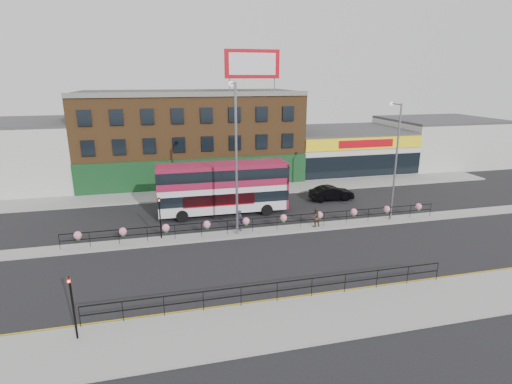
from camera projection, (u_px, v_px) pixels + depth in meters
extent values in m
plane|color=black|center=(265.00, 232.00, 31.69)|extent=(120.00, 120.00, 0.00)
cube|color=gray|center=(325.00, 316.00, 20.47)|extent=(60.00, 4.00, 0.15)
cube|color=gray|center=(236.00, 191.00, 42.86)|extent=(60.00, 4.00, 0.15)
cube|color=gray|center=(265.00, 232.00, 31.67)|extent=(60.00, 1.60, 0.15)
cube|color=gold|center=(309.00, 295.00, 22.63)|extent=(60.00, 0.10, 0.01)
cube|color=gold|center=(310.00, 296.00, 22.47)|extent=(60.00, 0.10, 0.01)
cube|color=brown|center=(191.00, 136.00, 48.05)|extent=(25.00, 12.00, 10.00)
cube|color=#3F3F42|center=(189.00, 92.00, 46.61)|extent=(25.00, 12.00, 0.30)
cube|color=#123C1B|center=(197.00, 174.00, 43.30)|extent=(25.00, 0.25, 3.40)
cube|color=silver|center=(342.00, 150.00, 53.28)|extent=(15.00, 12.00, 5.00)
cube|color=#3F3F42|center=(343.00, 130.00, 52.54)|extent=(15.00, 12.00, 0.30)
cube|color=yellow|center=(366.00, 143.00, 47.10)|extent=(15.00, 0.25, 1.40)
cube|color=#B00510|center=(366.00, 144.00, 46.99)|extent=(7.00, 0.10, 0.90)
cube|color=black|center=(364.00, 166.00, 47.86)|extent=(15.00, 0.25, 2.60)
cube|color=#BBBAB5|center=(6.00, 156.00, 43.88)|extent=(15.50, 12.00, 7.00)
cube|color=#3F3F42|center=(0.00, 123.00, 42.86)|extent=(15.50, 12.00, 0.30)
cube|color=#BBBAB5|center=(438.00, 142.00, 56.48)|extent=(14.50, 12.00, 6.00)
cube|color=#3F3F42|center=(441.00, 119.00, 55.60)|extent=(14.50, 12.00, 0.30)
cube|color=#B00510|center=(252.00, 64.00, 42.57)|extent=(6.00, 0.25, 3.00)
cube|color=silver|center=(253.00, 64.00, 42.44)|extent=(5.10, 0.04, 2.25)
cylinder|color=slate|center=(230.00, 85.00, 42.62)|extent=(0.12, 0.12, 1.40)
cylinder|color=slate|center=(274.00, 85.00, 43.75)|extent=(0.12, 0.12, 1.40)
cube|color=black|center=(265.00, 218.00, 31.34)|extent=(30.00, 0.05, 0.05)
cube|color=black|center=(265.00, 223.00, 31.48)|extent=(30.00, 0.05, 0.05)
cylinder|color=black|center=(59.00, 242.00, 28.09)|extent=(0.04, 0.04, 1.10)
cylinder|color=black|center=(90.00, 239.00, 28.55)|extent=(0.04, 0.04, 1.10)
cylinder|color=black|center=(119.00, 237.00, 29.00)|extent=(0.04, 0.04, 1.10)
cylinder|color=black|center=(147.00, 234.00, 29.45)|extent=(0.04, 0.04, 1.10)
cylinder|color=black|center=(175.00, 232.00, 29.91)|extent=(0.04, 0.04, 1.10)
cylinder|color=black|center=(202.00, 230.00, 30.36)|extent=(0.04, 0.04, 1.10)
cylinder|color=black|center=(227.00, 227.00, 30.81)|extent=(0.04, 0.04, 1.10)
cylinder|color=black|center=(253.00, 225.00, 31.26)|extent=(0.04, 0.04, 1.10)
cylinder|color=black|center=(277.00, 223.00, 31.72)|extent=(0.04, 0.04, 1.10)
cylinder|color=black|center=(301.00, 221.00, 32.17)|extent=(0.04, 0.04, 1.10)
cylinder|color=black|center=(324.00, 219.00, 32.62)|extent=(0.04, 0.04, 1.10)
cylinder|color=black|center=(346.00, 217.00, 33.08)|extent=(0.04, 0.04, 1.10)
cylinder|color=black|center=(368.00, 215.00, 33.53)|extent=(0.04, 0.04, 1.10)
cylinder|color=black|center=(390.00, 213.00, 33.98)|extent=(0.04, 0.04, 1.10)
cylinder|color=black|center=(410.00, 211.00, 34.44)|extent=(0.04, 0.04, 1.10)
cylinder|color=black|center=(430.00, 210.00, 34.89)|extent=(0.04, 0.04, 1.10)
sphere|color=pink|center=(78.00, 235.00, 28.26)|extent=(0.56, 0.56, 0.56)
sphere|color=#215818|center=(78.00, 238.00, 28.33)|extent=(0.36, 0.36, 0.36)
sphere|color=pink|center=(123.00, 231.00, 28.96)|extent=(0.56, 0.56, 0.56)
sphere|color=#215818|center=(123.00, 234.00, 29.02)|extent=(0.36, 0.36, 0.36)
sphere|color=pink|center=(166.00, 228.00, 29.65)|extent=(0.56, 0.56, 0.56)
sphere|color=#215818|center=(166.00, 231.00, 29.71)|extent=(0.36, 0.36, 0.36)
sphere|color=pink|center=(207.00, 224.00, 30.34)|extent=(0.56, 0.56, 0.56)
sphere|color=#215818|center=(207.00, 227.00, 30.41)|extent=(0.36, 0.36, 0.36)
sphere|color=pink|center=(246.00, 221.00, 31.03)|extent=(0.56, 0.56, 0.56)
sphere|color=#215818|center=(246.00, 224.00, 31.10)|extent=(0.36, 0.36, 0.36)
sphere|color=pink|center=(284.00, 218.00, 31.73)|extent=(0.56, 0.56, 0.56)
sphere|color=#215818|center=(283.00, 221.00, 31.79)|extent=(0.36, 0.36, 0.36)
sphere|color=pink|center=(319.00, 215.00, 32.42)|extent=(0.56, 0.56, 0.56)
sphere|color=#215818|center=(319.00, 217.00, 32.48)|extent=(0.36, 0.36, 0.36)
sphere|color=pink|center=(354.00, 212.00, 33.11)|extent=(0.56, 0.56, 0.56)
sphere|color=#215818|center=(354.00, 215.00, 33.18)|extent=(0.36, 0.36, 0.36)
sphere|color=pink|center=(387.00, 209.00, 33.80)|extent=(0.56, 0.56, 0.56)
sphere|color=#215818|center=(387.00, 212.00, 33.87)|extent=(0.36, 0.36, 0.36)
sphere|color=pink|center=(418.00, 206.00, 34.50)|extent=(0.56, 0.56, 0.56)
sphere|color=#215818|center=(418.00, 209.00, 34.56)|extent=(0.36, 0.36, 0.36)
cube|color=black|center=(277.00, 283.00, 21.46)|extent=(20.00, 0.05, 0.05)
cube|color=black|center=(277.00, 291.00, 21.60)|extent=(20.00, 0.05, 0.05)
cylinder|color=black|center=(80.00, 317.00, 19.35)|extent=(0.04, 0.04, 1.10)
cylinder|color=black|center=(123.00, 311.00, 19.80)|extent=(0.04, 0.04, 1.10)
cylinder|color=black|center=(164.00, 306.00, 20.25)|extent=(0.04, 0.04, 1.10)
cylinder|color=black|center=(203.00, 301.00, 20.71)|extent=(0.04, 0.04, 1.10)
cylinder|color=black|center=(241.00, 296.00, 21.16)|extent=(0.04, 0.04, 1.10)
cylinder|color=black|center=(277.00, 292.00, 21.61)|extent=(0.04, 0.04, 1.10)
cylinder|color=black|center=(312.00, 287.00, 22.07)|extent=(0.04, 0.04, 1.10)
cylinder|color=black|center=(345.00, 283.00, 22.52)|extent=(0.04, 0.04, 1.10)
cylinder|color=black|center=(377.00, 279.00, 22.97)|extent=(0.04, 0.04, 1.10)
cylinder|color=black|center=(408.00, 275.00, 23.43)|extent=(0.04, 0.04, 1.10)
cylinder|color=black|center=(437.00, 271.00, 23.88)|extent=(0.04, 0.04, 1.10)
cube|color=silver|center=(223.00, 187.00, 35.29)|extent=(11.37, 2.69, 4.12)
cube|color=maroon|center=(222.00, 174.00, 34.96)|extent=(11.43, 2.75, 1.86)
cube|color=black|center=(223.00, 195.00, 35.49)|extent=(11.45, 2.77, 0.93)
cube|color=black|center=(222.00, 173.00, 34.92)|extent=(11.47, 2.79, 0.93)
cube|color=maroon|center=(222.00, 164.00, 34.71)|extent=(11.37, 2.69, 0.12)
cube|color=maroon|center=(284.00, 184.00, 36.51)|extent=(0.23, 2.64, 4.12)
cube|color=#B00510|center=(219.00, 200.00, 34.17)|extent=(6.19, 0.10, 1.03)
cylinder|color=black|center=(182.00, 216.00, 33.82)|extent=(1.03, 0.32, 1.03)
cylinder|color=black|center=(181.00, 207.00, 36.23)|extent=(1.03, 0.32, 1.03)
cylinder|color=black|center=(267.00, 210.00, 35.44)|extent=(1.03, 0.32, 1.03)
cylinder|color=black|center=(260.00, 201.00, 37.85)|extent=(1.03, 0.32, 1.03)
imported|color=black|center=(331.00, 193.00, 39.78)|extent=(1.64, 4.41, 1.44)
imported|color=#2D2C39|center=(240.00, 220.00, 31.49)|extent=(0.89, 0.82, 1.69)
imported|color=#3D3022|center=(315.00, 217.00, 32.35)|extent=(0.86, 0.72, 1.56)
cylinder|color=slate|center=(236.00, 162.00, 29.42)|extent=(0.18, 0.18, 11.40)
cylinder|color=slate|center=(233.00, 83.00, 28.66)|extent=(0.11, 1.71, 0.11)
sphere|color=silver|center=(231.00, 84.00, 29.48)|extent=(0.41, 0.41, 0.41)
cylinder|color=slate|center=(396.00, 164.00, 32.88)|extent=(0.16, 0.16, 9.72)
cylinder|color=slate|center=(396.00, 104.00, 32.24)|extent=(0.10, 1.46, 0.10)
sphere|color=silver|center=(391.00, 104.00, 32.93)|extent=(0.35, 0.35, 0.35)
cylinder|color=black|center=(73.00, 308.00, 18.21)|extent=(0.10, 0.10, 3.20)
imported|color=black|center=(69.00, 276.00, 17.77)|extent=(0.15, 0.18, 0.90)
sphere|color=#FF190C|center=(69.00, 281.00, 17.71)|extent=(0.14, 0.14, 0.14)
cylinder|color=black|center=(160.00, 218.00, 29.76)|extent=(0.10, 0.10, 3.20)
imported|color=black|center=(159.00, 198.00, 29.31)|extent=(0.15, 0.18, 0.90)
sphere|color=#FF190C|center=(159.00, 200.00, 29.25)|extent=(0.14, 0.14, 0.14)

